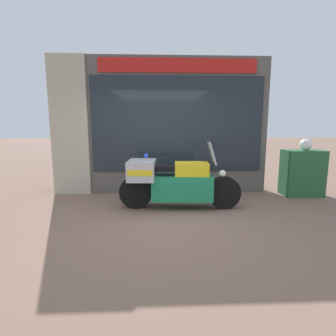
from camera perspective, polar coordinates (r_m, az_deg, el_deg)
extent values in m
plane|color=#7A5B4C|center=(4.75, -1.05, -10.92)|extent=(60.00, 60.00, 0.00)
cube|color=#56514C|center=(6.46, -1.57, 9.01)|extent=(5.12, 0.40, 3.22)
cube|color=#B2A893|center=(6.79, -20.09, 8.47)|extent=(0.86, 0.55, 3.22)
cube|color=#1E262D|center=(6.26, 2.13, 9.46)|extent=(4.03, 0.02, 2.22)
cube|color=red|center=(6.40, 2.21, 21.44)|extent=(3.63, 0.03, 0.32)
cube|color=slate|center=(6.62, 1.56, -2.60)|extent=(3.81, 0.30, 0.55)
cube|color=silver|center=(6.63, 1.51, 5.95)|extent=(3.81, 0.02, 1.45)
cube|color=beige|center=(6.49, 1.63, 12.19)|extent=(3.81, 0.30, 0.02)
cube|color=#B7B2A8|center=(6.54, -11.11, 12.35)|extent=(0.18, 0.04, 0.05)
cube|color=#C68E19|center=(6.48, -4.77, 12.52)|extent=(0.18, 0.04, 0.05)
cube|color=black|center=(6.49, 1.63, 12.55)|extent=(0.18, 0.04, 0.05)
cube|color=#195623|center=(6.58, 7.92, 12.42)|extent=(0.18, 0.04, 0.05)
cube|color=navy|center=(6.74, 13.98, 12.16)|extent=(0.18, 0.04, 0.05)
cube|color=orange|center=(6.51, -8.70, 0.75)|extent=(0.19, 0.01, 0.27)
cube|color=#2D8E42|center=(6.49, 1.62, 0.82)|extent=(0.19, 0.02, 0.27)
cube|color=red|center=(6.67, 11.67, 0.87)|extent=(0.19, 0.03, 0.27)
cylinder|color=black|center=(5.31, 12.09, -5.26)|extent=(0.66, 0.18, 0.65)
cylinder|color=black|center=(5.27, -7.03, -5.25)|extent=(0.66, 0.18, 0.65)
cube|color=#1E8456|center=(5.19, 3.06, -4.24)|extent=(1.22, 0.54, 0.50)
cube|color=yellow|center=(5.13, 5.14, -0.35)|extent=(0.67, 0.46, 0.28)
cube|color=black|center=(5.11, 0.07, 0.00)|extent=(0.71, 0.39, 0.10)
cube|color=#B7B7BC|center=(5.16, -5.70, -0.42)|extent=(0.56, 0.73, 0.38)
cube|color=yellow|center=(5.16, -5.70, -0.42)|extent=(0.51, 0.73, 0.11)
cube|color=#B2BCC6|center=(5.13, 9.54, 3.20)|extent=(0.18, 0.33, 0.43)
sphere|color=white|center=(5.22, 11.77, -1.18)|extent=(0.14, 0.14, 0.14)
sphere|color=blue|center=(5.11, -4.79, 2.67)|extent=(0.09, 0.09, 0.09)
cube|color=#235633|center=(6.91, 27.18, -0.94)|extent=(0.88, 0.53, 1.07)
sphere|color=white|center=(6.79, 27.81, 4.53)|extent=(0.27, 0.27, 0.27)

